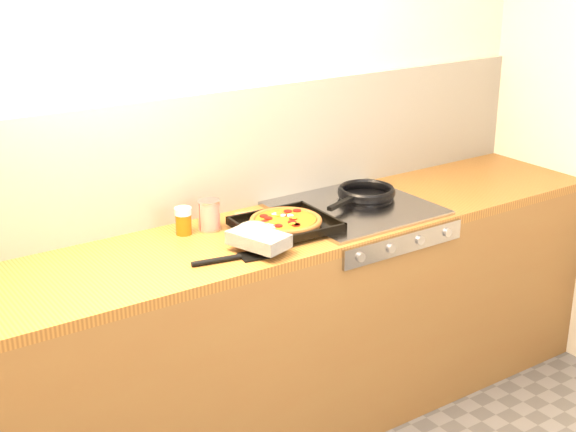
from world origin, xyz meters
TOP-DOWN VIEW (x-y plane):
  - room_shell at (0.00, 1.39)m, footprint 3.20×3.20m
  - counter_run at (0.00, 1.10)m, footprint 3.20×0.62m
  - stovetop at (0.45, 1.10)m, footprint 0.60×0.56m
  - pizza_on_tray at (0.02, 1.03)m, footprint 0.48×0.41m
  - frying_pan at (0.55, 1.15)m, footprint 0.43×0.32m
  - tomato_can at (-0.16, 1.24)m, footprint 0.09×0.09m
  - juice_glass at (-0.27, 1.25)m, footprint 0.08×0.08m
  - wooden_spoon at (0.16, 1.26)m, footprint 0.30×0.11m
  - black_spatula at (-0.24, 0.93)m, footprint 0.29×0.10m

SIDE VIEW (x-z plane):
  - counter_run at x=0.00m, z-range 0.00..0.90m
  - stovetop at x=0.45m, z-range 0.90..0.92m
  - black_spatula at x=-0.24m, z-range 0.90..0.92m
  - wooden_spoon at x=0.16m, z-range 0.90..0.92m
  - frying_pan at x=0.55m, z-range 0.92..0.96m
  - pizza_on_tray at x=0.02m, z-range 0.91..0.97m
  - juice_glass at x=-0.27m, z-range 0.90..1.01m
  - tomato_can at x=-0.16m, z-range 0.90..1.02m
  - room_shell at x=0.00m, z-range -0.45..2.75m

